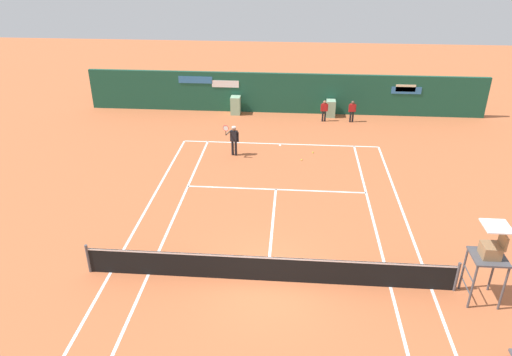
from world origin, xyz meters
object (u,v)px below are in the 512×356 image
(ball_kid_centre_post, at_px, (352,110))
(umpire_chair, at_px, (490,253))
(tennis_ball_near_service_line, at_px, (313,152))
(player_on_baseline, at_px, (234,138))
(tennis_ball_by_sideline, at_px, (302,160))
(ball_kid_right_post, at_px, (324,109))

(ball_kid_centre_post, bearing_deg, umpire_chair, 92.18)
(umpire_chair, bearing_deg, tennis_ball_near_service_line, 24.11)
(player_on_baseline, height_order, tennis_ball_near_service_line, player_on_baseline)
(tennis_ball_by_sideline, relative_size, tennis_ball_near_service_line, 1.00)
(ball_kid_centre_post, distance_m, tennis_ball_near_service_line, 5.54)
(ball_kid_right_post, bearing_deg, player_on_baseline, 44.17)
(umpire_chair, xyz_separation_m, tennis_ball_near_service_line, (-4.89, 10.94, -1.69))
(ball_kid_centre_post, xyz_separation_m, ball_kid_right_post, (-1.67, 0.00, -0.01))
(umpire_chair, distance_m, ball_kid_centre_post, 16.07)
(umpire_chair, relative_size, player_on_baseline, 1.49)
(ball_kid_right_post, bearing_deg, ball_kid_centre_post, 175.44)
(player_on_baseline, distance_m, tennis_ball_near_service_line, 4.23)
(ball_kid_centre_post, distance_m, ball_kid_right_post, 1.67)
(player_on_baseline, bearing_deg, tennis_ball_near_service_line, -157.29)
(player_on_baseline, xyz_separation_m, ball_kid_centre_post, (6.52, 5.53, -0.18))
(tennis_ball_near_service_line, bearing_deg, player_on_baseline, -171.48)
(player_on_baseline, bearing_deg, tennis_ball_by_sideline, -171.61)
(umpire_chair, bearing_deg, tennis_ball_by_sideline, 28.81)
(ball_kid_centre_post, relative_size, tennis_ball_by_sideline, 19.62)
(umpire_chair, height_order, tennis_ball_near_service_line, umpire_chair)
(player_on_baseline, height_order, tennis_ball_by_sideline, player_on_baseline)
(player_on_baseline, distance_m, tennis_ball_by_sideline, 3.63)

